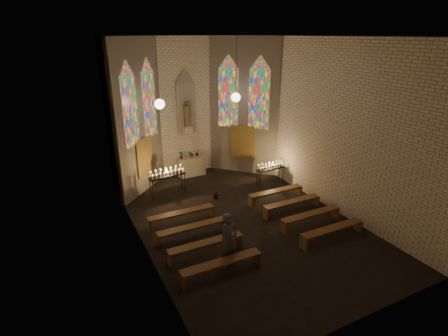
{
  "coord_description": "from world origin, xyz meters",
  "views": [
    {
      "loc": [
        -6.23,
        -10.81,
        7.09
      ],
      "look_at": [
        -0.07,
        1.45,
        1.79
      ],
      "focal_mm": 28.0,
      "sensor_mm": 36.0,
      "label": 1
    }
  ],
  "objects_px": {
    "votive_stand_right": "(270,167)",
    "altar": "(191,166)",
    "votive_stand_left": "(167,174)",
    "aisle_flower_pot": "(216,194)",
    "visitor": "(229,240)"
  },
  "relations": [
    {
      "from": "altar",
      "to": "votive_stand_left",
      "type": "relative_size",
      "value": 0.8
    },
    {
      "from": "altar",
      "to": "votive_stand_right",
      "type": "bearing_deg",
      "value": -44.8
    },
    {
      "from": "votive_stand_right",
      "to": "altar",
      "type": "bearing_deg",
      "value": 130.24
    },
    {
      "from": "votive_stand_left",
      "to": "votive_stand_right",
      "type": "relative_size",
      "value": 1.14
    },
    {
      "from": "votive_stand_right",
      "to": "visitor",
      "type": "bearing_deg",
      "value": -139.9
    },
    {
      "from": "altar",
      "to": "votive_stand_right",
      "type": "xyz_separation_m",
      "value": [
        3.0,
        -2.98,
        0.45
      ]
    },
    {
      "from": "votive_stand_left",
      "to": "aisle_flower_pot",
      "type": "bearing_deg",
      "value": -42.81
    },
    {
      "from": "altar",
      "to": "votive_stand_left",
      "type": "height_order",
      "value": "votive_stand_left"
    },
    {
      "from": "aisle_flower_pot",
      "to": "votive_stand_left",
      "type": "bearing_deg",
      "value": 144.05
    },
    {
      "from": "altar",
      "to": "visitor",
      "type": "height_order",
      "value": "visitor"
    },
    {
      "from": "aisle_flower_pot",
      "to": "visitor",
      "type": "xyz_separation_m",
      "value": [
        -1.73,
        -4.62,
        0.72
      ]
    },
    {
      "from": "visitor",
      "to": "aisle_flower_pot",
      "type": "bearing_deg",
      "value": 58.19
    },
    {
      "from": "aisle_flower_pot",
      "to": "votive_stand_left",
      "type": "distance_m",
      "value": 2.42
    },
    {
      "from": "aisle_flower_pot",
      "to": "visitor",
      "type": "relative_size",
      "value": 0.23
    },
    {
      "from": "votive_stand_right",
      "to": "visitor",
      "type": "xyz_separation_m",
      "value": [
        -4.81,
        -4.82,
        -0.02
      ]
    }
  ]
}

